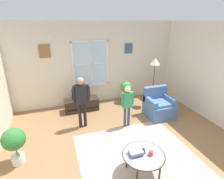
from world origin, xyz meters
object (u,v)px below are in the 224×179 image
object	(u,v)px
coffee_table	(143,156)
person_green_shirt	(127,102)
tv_stand	(82,104)
floor_lamp	(155,66)
television	(81,93)
potted_plant_corner	(14,142)
cup	(151,153)
remote_near_books	(144,151)
book_stack	(136,152)
armchair	(158,106)
potted_plant_by_window	(126,89)
person_black_shirt	(81,97)

from	to	relation	value
coffee_table	person_green_shirt	bearing A→B (deg)	77.31
tv_stand	floor_lamp	xyz separation A→B (m)	(2.41, -0.31, 1.16)
television	potted_plant_corner	bearing A→B (deg)	-130.61
tv_stand	cup	bearing A→B (deg)	-75.74
remote_near_books	book_stack	bearing A→B (deg)	-171.79
tv_stand	coffee_table	distance (m)	3.04
tv_stand	television	world-z (taller)	television
tv_stand	remote_near_books	size ratio (longest dim) A/B	7.64
tv_stand	armchair	distance (m)	2.42
coffee_table	potted_plant_corner	world-z (taller)	potted_plant_corner
television	potted_plant_by_window	size ratio (longest dim) A/B	0.76
armchair	remote_near_books	bearing A→B (deg)	-129.35
remote_near_books	cup	bearing A→B (deg)	-63.44
television	coffee_table	xyz separation A→B (m)	(0.65, -2.95, -0.17)
tv_stand	book_stack	bearing A→B (deg)	-79.92
coffee_table	floor_lamp	bearing A→B (deg)	56.36
television	potted_plant_by_window	distance (m)	1.63
television	potted_plant_corner	world-z (taller)	potted_plant_corner
cup	potted_plant_corner	bearing A→B (deg)	155.07
television	cup	size ratio (longest dim) A/B	6.10
cup	person_black_shirt	distance (m)	2.26
armchair	book_stack	size ratio (longest dim) A/B	3.45
coffee_table	floor_lamp	world-z (taller)	floor_lamp
coffee_table	tv_stand	bearing A→B (deg)	102.42
television	remote_near_books	distance (m)	2.96
tv_stand	armchair	world-z (taller)	armchair
tv_stand	potted_plant_by_window	bearing A→B (deg)	4.91
cup	floor_lamp	world-z (taller)	floor_lamp
book_stack	person_black_shirt	world-z (taller)	person_black_shirt
cup	person_green_shirt	world-z (taller)	person_green_shirt
armchair	potted_plant_corner	bearing A→B (deg)	-168.21
tv_stand	book_stack	world-z (taller)	book_stack
book_stack	television	bearing A→B (deg)	100.09
potted_plant_corner	remote_near_books	bearing A→B (deg)	-22.81
armchair	person_black_shirt	size ratio (longest dim) A/B	0.62
tv_stand	armchair	bearing A→B (deg)	-27.40
book_stack	cup	world-z (taller)	cup
television	floor_lamp	size ratio (longest dim) A/B	0.35
person_green_shirt	potted_plant_corner	world-z (taller)	person_green_shirt
armchair	floor_lamp	xyz separation A→B (m)	(0.26, 0.80, 1.03)
coffee_table	remote_near_books	xyz separation A→B (m)	(0.05, 0.08, 0.04)
person_green_shirt	coffee_table	bearing A→B (deg)	-102.69
television	person_green_shirt	bearing A→B (deg)	-52.79
television	coffee_table	distance (m)	3.03
cup	potted_plant_by_window	distance (m)	3.27
television	potted_plant_by_window	world-z (taller)	television
book_stack	potted_plant_corner	distance (m)	2.37
potted_plant_by_window	person_green_shirt	bearing A→B (deg)	-112.24
book_stack	person_green_shirt	size ratio (longest dim) A/B	0.22
television	potted_plant_by_window	xyz separation A→B (m)	(1.62, 0.14, -0.11)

